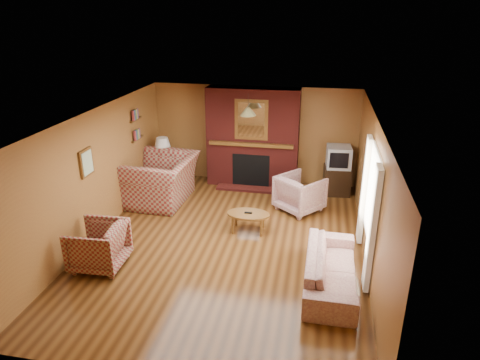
% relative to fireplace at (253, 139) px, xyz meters
% --- Properties ---
extents(floor, '(6.50, 6.50, 0.00)m').
position_rel_fireplace_xyz_m(floor, '(0.00, -2.98, -1.18)').
color(floor, '#40230D').
rests_on(floor, ground).
extents(ceiling, '(6.50, 6.50, 0.00)m').
position_rel_fireplace_xyz_m(ceiling, '(0.00, -2.98, 1.22)').
color(ceiling, silver).
rests_on(ceiling, wall_back).
extents(wall_back, '(6.50, 0.00, 6.50)m').
position_rel_fireplace_xyz_m(wall_back, '(0.00, 0.27, 0.02)').
color(wall_back, olive).
rests_on(wall_back, floor).
extents(wall_front, '(6.50, 0.00, 6.50)m').
position_rel_fireplace_xyz_m(wall_front, '(0.00, -6.23, 0.02)').
color(wall_front, olive).
rests_on(wall_front, floor).
extents(wall_left, '(0.00, 6.50, 6.50)m').
position_rel_fireplace_xyz_m(wall_left, '(-2.50, -2.98, 0.02)').
color(wall_left, olive).
rests_on(wall_left, floor).
extents(wall_right, '(0.00, 6.50, 6.50)m').
position_rel_fireplace_xyz_m(wall_right, '(2.50, -2.98, 0.02)').
color(wall_right, olive).
rests_on(wall_right, floor).
extents(fireplace, '(2.20, 0.82, 2.40)m').
position_rel_fireplace_xyz_m(fireplace, '(0.00, 0.00, 0.00)').
color(fireplace, '#591713').
rests_on(fireplace, floor).
extents(window_right, '(0.10, 1.85, 2.00)m').
position_rel_fireplace_xyz_m(window_right, '(2.45, -3.18, -0.06)').
color(window_right, beige).
rests_on(window_right, wall_right).
extents(bookshelf, '(0.09, 0.55, 0.71)m').
position_rel_fireplace_xyz_m(bookshelf, '(-2.44, -1.08, 0.48)').
color(bookshelf, brown).
rests_on(bookshelf, wall_left).
extents(botanical_print, '(0.05, 0.40, 0.50)m').
position_rel_fireplace_xyz_m(botanical_print, '(-2.47, -3.28, 0.37)').
color(botanical_print, brown).
rests_on(botanical_print, wall_left).
extents(pendant_light, '(0.36, 0.36, 0.48)m').
position_rel_fireplace_xyz_m(pendant_light, '(0.00, -0.68, 0.82)').
color(pendant_light, black).
rests_on(pendant_light, ceiling).
extents(plaid_loveseat, '(1.46, 1.65, 1.04)m').
position_rel_fireplace_xyz_m(plaid_loveseat, '(-1.85, -1.38, -0.66)').
color(plaid_loveseat, maroon).
rests_on(plaid_loveseat, floor).
extents(plaid_armchair, '(0.89, 0.87, 0.78)m').
position_rel_fireplace_xyz_m(plaid_armchair, '(-1.95, -4.12, -0.79)').
color(plaid_armchair, maroon).
rests_on(plaid_armchair, floor).
extents(floral_sofa, '(0.81, 2.00, 0.58)m').
position_rel_fireplace_xyz_m(floral_sofa, '(1.90, -3.92, -0.89)').
color(floral_sofa, beige).
rests_on(floral_sofa, floor).
extents(floral_armchair, '(1.21, 1.21, 0.79)m').
position_rel_fireplace_xyz_m(floral_armchair, '(1.25, -1.27, -0.79)').
color(floral_armchair, beige).
rests_on(floral_armchair, floor).
extents(coffee_table, '(0.84, 0.52, 0.41)m').
position_rel_fireplace_xyz_m(coffee_table, '(0.32, -2.43, -0.84)').
color(coffee_table, brown).
rests_on(coffee_table, floor).
extents(side_table, '(0.43, 0.43, 0.56)m').
position_rel_fireplace_xyz_m(side_table, '(-2.10, -0.53, -0.90)').
color(side_table, brown).
rests_on(side_table, floor).
extents(table_lamp, '(0.41, 0.41, 0.68)m').
position_rel_fireplace_xyz_m(table_lamp, '(-2.10, -0.53, -0.24)').
color(table_lamp, white).
rests_on(table_lamp, side_table).
extents(tv_stand, '(0.65, 0.60, 0.66)m').
position_rel_fireplace_xyz_m(tv_stand, '(2.05, -0.18, -0.85)').
color(tv_stand, black).
rests_on(tv_stand, floor).
extents(crt_tv, '(0.58, 0.58, 0.50)m').
position_rel_fireplace_xyz_m(crt_tv, '(2.05, -0.19, -0.27)').
color(crt_tv, '#B0B2B8').
rests_on(crt_tv, tv_stand).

